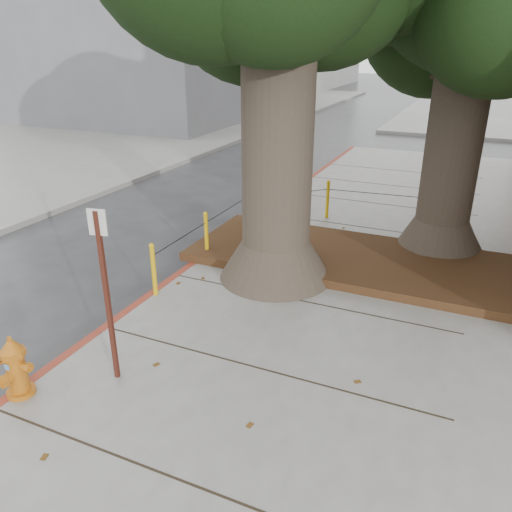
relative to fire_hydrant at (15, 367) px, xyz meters
The scene contains 10 objects.
ground 2.59m from the fire_hydrant, 41.30° to the left, with size 140.00×140.00×0.00m, color #28282B.
sidewalk_opposite 16.82m from the fire_hydrant, 136.04° to the left, with size 14.00×60.00×0.15m, color slate.
curb_red 4.20m from the fire_hydrant, 91.38° to the left, with size 0.14×26.00×0.16m, color maroon.
planter_bed 6.24m from the fire_hydrant, 63.31° to the left, with size 6.40×2.60×0.16m, color black.
building_far_grey 27.60m from the fire_hydrant, 118.96° to the left, with size 12.00×16.00×12.00m, color slate.
building_far_white 49.54m from the fire_hydrant, 107.93° to the left, with size 12.00×18.00×15.00m, color silver.
bollard_ring 6.13m from the fire_hydrant, 80.30° to the left, with size 3.79×5.39×0.95m.
fire_hydrant is the anchor object (origin of this frame).
signpost 1.45m from the fire_hydrant, 41.59° to the left, with size 0.22×0.06×2.27m.
car_dark 23.84m from the fire_hydrant, 114.68° to the left, with size 1.57×3.86×1.12m, color black.
Camera 1 is at (2.76, -5.02, 4.13)m, focal length 35.00 mm.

